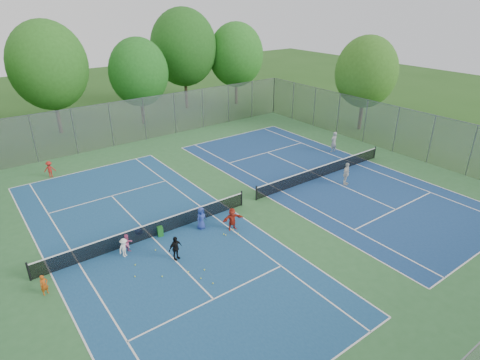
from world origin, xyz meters
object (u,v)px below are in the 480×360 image
instructor (334,142)px  ball_crate (139,232)px  net_left (151,231)px  net_right (322,171)px  ball_hopper (160,231)px

instructor → ball_crate: bearing=7.8°
net_left → instructor: 19.01m
instructor → net_right: bearing=34.2°
net_left → net_right: (14.00, 0.00, 0.00)m
ball_crate → ball_hopper: size_ratio=0.51×
net_left → net_right: 14.00m
net_right → net_left: bearing=180.0°
net_right → instructor: (4.75, 3.11, 0.46)m
net_right → ball_hopper: bearing=-179.3°
net_left → net_right: size_ratio=1.00×
ball_crate → instructor: 19.36m
instructor → ball_hopper: bearing=11.1°
net_left → instructor: bearing=9.4°
ball_crate → ball_hopper: (0.91, -0.96, 0.17)m
instructor → net_left: bearing=10.4°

